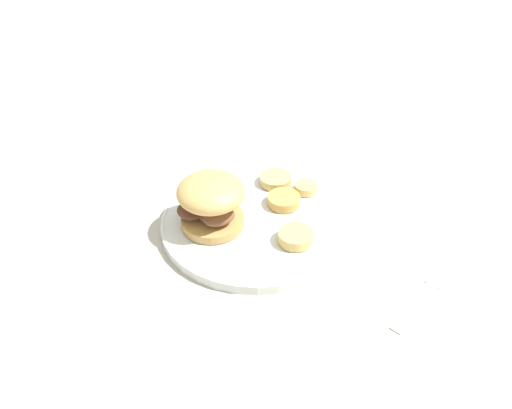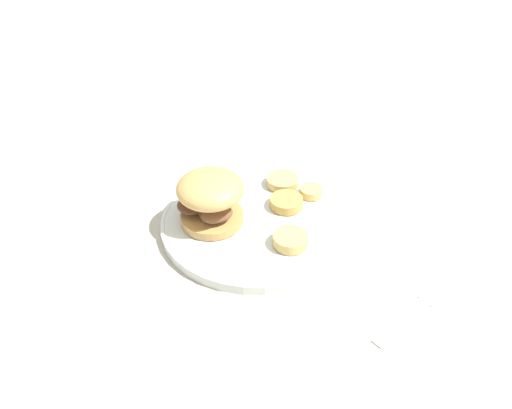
# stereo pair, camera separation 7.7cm
# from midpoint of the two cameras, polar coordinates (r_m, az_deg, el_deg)

# --- Properties ---
(ground_plane) EXTENTS (4.00, 4.00, 0.00)m
(ground_plane) POSITION_cam_midpoint_polar(r_m,az_deg,el_deg) (0.80, 2.77, -2.52)
(ground_plane) COLOR #B2A899
(dinner_plate) EXTENTS (0.30, 0.30, 0.02)m
(dinner_plate) POSITION_cam_midpoint_polar(r_m,az_deg,el_deg) (0.79, 2.79, -1.99)
(dinner_plate) COLOR silver
(dinner_plate) RESTS_ON ground_plane
(sandwich) EXTENTS (0.11, 0.10, 0.08)m
(sandwich) POSITION_cam_midpoint_polar(r_m,az_deg,el_deg) (0.75, -2.44, 0.75)
(sandwich) COLOR tan
(sandwich) RESTS_ON dinner_plate
(potato_round_0) EXTENTS (0.05, 0.05, 0.01)m
(potato_round_0) POSITION_cam_midpoint_polar(r_m,az_deg,el_deg) (0.86, 5.63, 2.58)
(potato_round_0) COLOR #DBB766
(potato_round_0) RESTS_ON dinner_plate
(potato_round_1) EXTENTS (0.05, 0.05, 0.01)m
(potato_round_1) POSITION_cam_midpoint_polar(r_m,az_deg,el_deg) (0.81, 6.23, 0.15)
(potato_round_1) COLOR tan
(potato_round_1) RESTS_ON dinner_plate
(potato_round_2) EXTENTS (0.05, 0.05, 0.02)m
(potato_round_2) POSITION_cam_midpoint_polar(r_m,az_deg,el_deg) (0.73, 6.71, -4.29)
(potato_round_2) COLOR #DBB766
(potato_round_2) RESTS_ON dinner_plate
(potato_round_3) EXTENTS (0.04, 0.04, 0.01)m
(potato_round_3) POSITION_cam_midpoint_polar(r_m,az_deg,el_deg) (0.84, 8.95, 1.38)
(potato_round_3) COLOR #DBB766
(potato_round_3) RESTS_ON dinner_plate
(fork) EXTENTS (0.03, 0.17, 0.00)m
(fork) POSITION_cam_midpoint_polar(r_m,az_deg,el_deg) (0.71, 20.89, -11.19)
(fork) COLOR silver
(fork) RESTS_ON ground_plane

